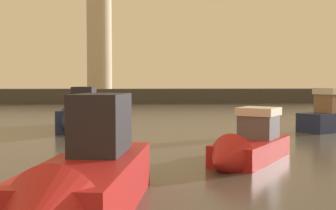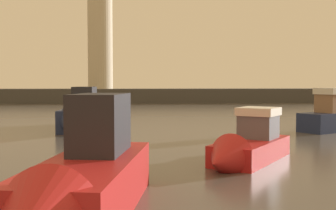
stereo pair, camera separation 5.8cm
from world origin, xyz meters
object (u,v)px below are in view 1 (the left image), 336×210
object	(u,v)px
motorboat_2	(245,148)
motorboat_5	(82,184)
lighthouse	(99,35)
motorboat_1	(81,116)

from	to	relation	value
motorboat_2	motorboat_5	distance (m)	8.05
lighthouse	motorboat_1	bearing A→B (deg)	-86.35
lighthouse	motorboat_5	world-z (taller)	lighthouse
lighthouse	motorboat_2	bearing A→B (deg)	-78.33
lighthouse	motorboat_2	xyz separation A→B (m)	(10.03, -48.56, -9.65)
motorboat_1	motorboat_2	bearing A→B (deg)	-56.72
motorboat_2	motorboat_5	bearing A→B (deg)	-129.55
lighthouse	motorboat_5	size ratio (longest dim) A/B	2.34
lighthouse	motorboat_1	size ratio (longest dim) A/B	2.00
motorboat_5	motorboat_1	bearing A→B (deg)	98.12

